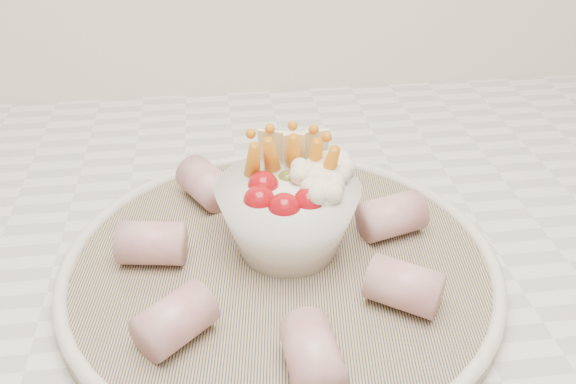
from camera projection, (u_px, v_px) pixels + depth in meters
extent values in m
cube|color=silver|center=(355.00, 227.00, 0.65)|extent=(2.04, 0.62, 0.04)
cylinder|color=navy|center=(281.00, 270.00, 0.55)|extent=(0.41, 0.41, 0.01)
torus|color=silver|center=(280.00, 263.00, 0.54)|extent=(0.37, 0.37, 0.01)
sphere|color=#9E0A11|center=(259.00, 201.00, 0.51)|extent=(0.03, 0.03, 0.03)
sphere|color=#9E0A11|center=(284.00, 209.00, 0.50)|extent=(0.03, 0.03, 0.03)
sphere|color=#9E0A11|center=(309.00, 203.00, 0.51)|extent=(0.03, 0.03, 0.03)
sphere|color=#9E0A11|center=(263.00, 186.00, 0.53)|extent=(0.03, 0.03, 0.03)
sphere|color=#4E6321|center=(288.00, 181.00, 0.55)|extent=(0.02, 0.02, 0.02)
cone|color=#C77012|center=(272.00, 163.00, 0.55)|extent=(0.03, 0.04, 0.06)
cone|color=#C77012|center=(294.00, 160.00, 0.55)|extent=(0.02, 0.04, 0.06)
cone|color=#C77012|center=(315.00, 164.00, 0.55)|extent=(0.02, 0.04, 0.06)
cone|color=#C77012|center=(253.00, 168.00, 0.54)|extent=(0.02, 0.04, 0.06)
cone|color=#C77012|center=(328.00, 172.00, 0.53)|extent=(0.03, 0.04, 0.06)
sphere|color=white|center=(328.00, 184.00, 0.53)|extent=(0.03, 0.03, 0.03)
sphere|color=white|center=(323.00, 197.00, 0.52)|extent=(0.03, 0.03, 0.03)
sphere|color=white|center=(334.00, 173.00, 0.55)|extent=(0.03, 0.03, 0.03)
sphere|color=white|center=(310.00, 179.00, 0.54)|extent=(0.03, 0.03, 0.03)
cube|color=beige|center=(282.00, 152.00, 0.56)|extent=(0.04, 0.02, 0.04)
cube|color=beige|center=(305.00, 152.00, 0.56)|extent=(0.04, 0.02, 0.04)
cylinder|color=#AA4D5D|center=(392.00, 216.00, 0.57)|extent=(0.06, 0.05, 0.04)
cylinder|color=#AA4D5D|center=(312.00, 176.00, 0.63)|extent=(0.05, 0.06, 0.04)
cylinder|color=#AA4D5D|center=(206.00, 183.00, 0.62)|extent=(0.06, 0.07, 0.04)
cylinder|color=#AA4D5D|center=(152.00, 243.00, 0.54)|extent=(0.06, 0.05, 0.04)
cylinder|color=#AA4D5D|center=(175.00, 320.00, 0.46)|extent=(0.07, 0.06, 0.04)
cylinder|color=#AA4D5D|center=(312.00, 354.00, 0.43)|extent=(0.04, 0.06, 0.04)
cylinder|color=#AA4D5D|center=(404.00, 286.00, 0.49)|extent=(0.07, 0.06, 0.04)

